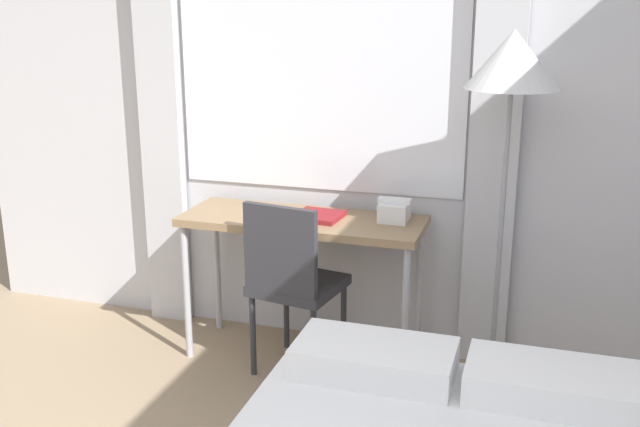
% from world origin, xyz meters
% --- Properties ---
extents(wall_back_with_window, '(4.83, 0.13, 2.70)m').
position_xyz_m(wall_back_with_window, '(-0.04, 2.78, 1.35)').
color(wall_back_with_window, silver).
rests_on(wall_back_with_window, ground_plane).
extents(desk, '(1.23, 0.45, 0.77)m').
position_xyz_m(desk, '(-0.31, 2.47, 0.69)').
color(desk, '#937551').
rests_on(desk, ground_plane).
extents(desk_chair, '(0.46, 0.46, 0.91)m').
position_xyz_m(desk_chair, '(-0.30, 2.27, 0.52)').
color(desk_chair, '#333338').
rests_on(desk_chair, ground_plane).
extents(standing_lamp, '(0.41, 0.41, 1.71)m').
position_xyz_m(standing_lamp, '(0.67, 2.36, 1.49)').
color(standing_lamp, '#4C4C51').
rests_on(standing_lamp, ground_plane).
extents(telephone, '(0.16, 0.15, 0.12)m').
position_xyz_m(telephone, '(0.14, 2.55, 0.82)').
color(telephone, white).
rests_on(telephone, desk).
extents(book, '(0.24, 0.24, 0.02)m').
position_xyz_m(book, '(-0.23, 2.48, 0.78)').
color(book, maroon).
rests_on(book, desk).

